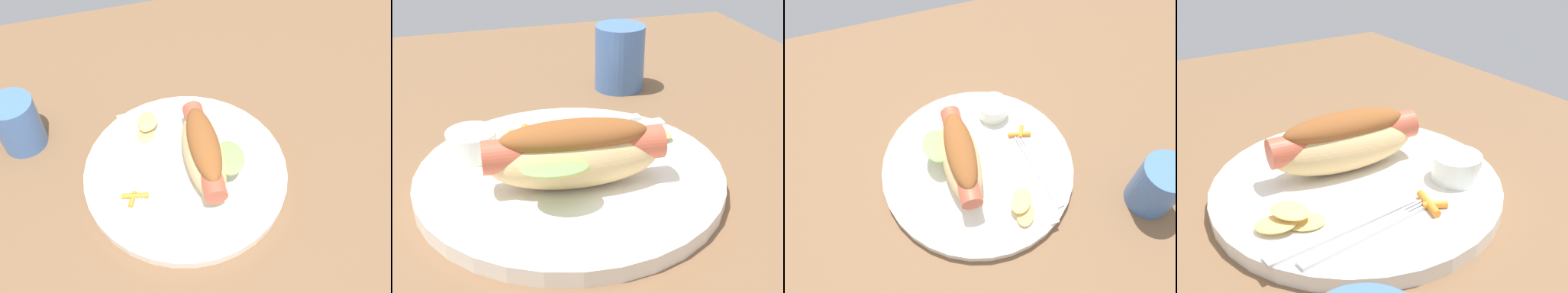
{
  "view_description": "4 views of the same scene",
  "coord_description": "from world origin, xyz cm",
  "views": [
    {
      "loc": [
        11.21,
        38.23,
        51.96
      ],
      "look_at": [
        0.29,
        1.84,
        4.75
      ],
      "focal_mm": 38.13,
      "sensor_mm": 36.0,
      "label": 1
    },
    {
      "loc": [
        -43.08,
        14.64,
        28.91
      ],
      "look_at": [
        1.47,
        1.18,
        4.29
      ],
      "focal_mm": 50.35,
      "sensor_mm": 36.0,
      "label": 2
    },
    {
      "loc": [
        -7.21,
        -26.32,
        53.24
      ],
      "look_at": [
        2.79,
        3.65,
        5.08
      ],
      "focal_mm": 34.62,
      "sensor_mm": 36.0,
      "label": 3
    },
    {
      "loc": [
        38.32,
        -18.72,
        26.77
      ],
      "look_at": [
        3.28,
        4.08,
        5.57
      ],
      "focal_mm": 42.39,
      "sensor_mm": 36.0,
      "label": 4
    }
  ],
  "objects": [
    {
      "name": "plate",
      "position": [
        2.11,
        2.82,
        0.8
      ],
      "size": [
        30.33,
        30.33,
        1.6
      ],
      "primitive_type": "cylinder",
      "color": "white",
      "rests_on": "ground_plane"
    },
    {
      "name": "ground_plane",
      "position": [
        0.0,
        0.0,
        -0.9
      ],
      "size": [
        120.0,
        90.0,
        1.8
      ],
      "primitive_type": "cube",
      "color": "brown"
    },
    {
      "name": "chips_pile",
      "position": [
        6.01,
        -6.42,
        2.38
      ],
      "size": [
        5.1,
        7.15,
        1.85
      ],
      "color": "#EAC167",
      "rests_on": "plate"
    },
    {
      "name": "sauce_ramekin",
      "position": [
        7.78,
        11.65,
        3.0
      ],
      "size": [
        5.16,
        5.16,
        2.81
      ],
      "primitive_type": "cylinder",
      "color": "white",
      "rests_on": "plate"
    },
    {
      "name": "carrot_garnish",
      "position": [
        10.55,
        5.97,
        1.99
      ],
      "size": [
        3.91,
        2.54,
        0.81
      ],
      "color": "orange",
      "rests_on": "plate"
    },
    {
      "name": "knife",
      "position": [
        9.1,
        -2.63,
        1.78
      ],
      "size": [
        2.36,
        15.5,
        0.36
      ],
      "primitive_type": "cube",
      "rotation": [
        0.0,
        0.0,
        1.63
      ],
      "color": "silver",
      "rests_on": "plate"
    },
    {
      "name": "hot_dog",
      "position": [
        -0.59,
        3.11,
        5.01
      ],
      "size": [
        9.02,
        16.96,
        6.54
      ],
      "rotation": [
        0.0,
        0.0,
        1.48
      ],
      "color": "#DBB77A",
      "rests_on": "plate"
    },
    {
      "name": "fork",
      "position": [
        10.75,
        -1.17,
        1.8
      ],
      "size": [
        2.81,
        14.89,
        0.4
      ],
      "rotation": [
        0.0,
        0.0,
        1.68
      ],
      "color": "silver",
      "rests_on": "plate"
    }
  ]
}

